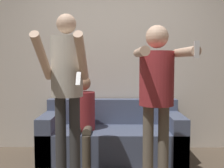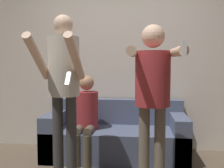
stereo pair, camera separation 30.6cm
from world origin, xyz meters
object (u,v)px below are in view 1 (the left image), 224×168
person_standing_right (157,85)px  person_seated (83,115)px  person_standing_left (67,80)px  couch (112,137)px

person_standing_right → person_seated: person_standing_right is taller
person_standing_left → person_standing_right: bearing=-0.4°
person_standing_right → person_seated: bearing=137.3°
person_standing_left → person_standing_right: size_ratio=1.07×
person_standing_left → person_standing_right: (0.90, -0.01, -0.05)m
couch → person_standing_right: bearing=-63.8°
couch → person_seated: person_seated is taller
person_seated → person_standing_right: bearing=-42.7°
couch → person_standing_right: person_standing_right is taller
couch → person_standing_right: 1.29m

